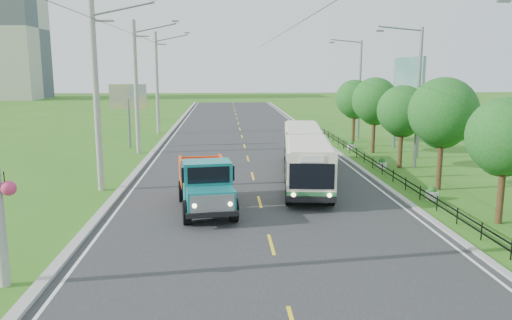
{
  "coord_description": "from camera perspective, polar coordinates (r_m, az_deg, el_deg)",
  "views": [
    {
      "loc": [
        -1.69,
        -17.49,
        6.4
      ],
      "look_at": [
        -0.11,
        7.1,
        1.9
      ],
      "focal_mm": 35.0,
      "sensor_mm": 36.0,
      "label": 1
    }
  ],
  "objects": [
    {
      "name": "billboard_right",
      "position": [
        40.03,
        16.97,
        8.4
      ],
      "size": [
        0.24,
        6.0,
        7.3
      ],
      "color": "slate",
      "rests_on": "ground"
    },
    {
      "name": "tree_second",
      "position": [
        22.96,
        26.57,
        2.04
      ],
      "size": [
        3.18,
        3.26,
        5.3
      ],
      "color": "#382314",
      "rests_on": "ground"
    },
    {
      "name": "curb_left",
      "position": [
        38.42,
        -11.87,
        0.65
      ],
      "size": [
        0.4,
        120.0,
        0.15
      ],
      "primitive_type": "cube",
      "color": "#9E9E99",
      "rests_on": "ground"
    },
    {
      "name": "road",
      "position": [
        38.07,
        -1.08,
        0.69
      ],
      "size": [
        14.0,
        120.0,
        0.02
      ],
      "primitive_type": "cube",
      "color": "#28282B",
      "rests_on": "ground"
    },
    {
      "name": "planter_far",
      "position": [
        41.27,
        10.81,
        1.64
      ],
      "size": [
        0.64,
        0.64,
        0.67
      ],
      "color": "silver",
      "rests_on": "ground"
    },
    {
      "name": "edge_line_right",
      "position": [
        38.93,
        8.75,
        0.8
      ],
      "size": [
        0.12,
        120.0,
        0.0
      ],
      "primitive_type": "cube",
      "color": "silver",
      "rests_on": "road"
    },
    {
      "name": "railing_right",
      "position": [
        33.51,
        13.2,
        -0.42
      ],
      "size": [
        0.04,
        40.0,
        0.6
      ],
      "primitive_type": "cube",
      "color": "black",
      "rests_on": "ground"
    },
    {
      "name": "tree_fourth",
      "position": [
        33.79,
        16.39,
        5.16
      ],
      "size": [
        3.24,
        3.31,
        5.4
      ],
      "color": "#382314",
      "rests_on": "ground"
    },
    {
      "name": "streetlight_mid",
      "position": [
        33.85,
        17.84,
        7.32
      ],
      "size": [
        3.02,
        0.2,
        9.07
      ],
      "color": "slate",
      "rests_on": "ground"
    },
    {
      "name": "dump_truck",
      "position": [
        22.88,
        -5.8,
        -2.38
      ],
      "size": [
        2.92,
        6.03,
        2.44
      ],
      "rotation": [
        0.0,
        0.0,
        0.13
      ],
      "color": "#14787D",
      "rests_on": "ground"
    },
    {
      "name": "edge_line_left",
      "position": [
        38.35,
        -11.05,
        0.58
      ],
      "size": [
        0.12,
        120.0,
        0.0
      ],
      "primitive_type": "cube",
      "color": "silver",
      "rests_on": "road"
    },
    {
      "name": "tree_back",
      "position": [
        45.22,
        11.2,
        6.67
      ],
      "size": [
        3.3,
        3.36,
        5.5
      ],
      "color": "#382314",
      "rests_on": "ground"
    },
    {
      "name": "pole_near",
      "position": [
        27.33,
        -17.73,
        7.12
      ],
      "size": [
        3.51,
        0.32,
        10.0
      ],
      "color": "gray",
      "rests_on": "ground"
    },
    {
      "name": "tree_fifth",
      "position": [
        39.45,
        13.44,
        6.37
      ],
      "size": [
        3.48,
        3.52,
        5.8
      ],
      "color": "#382314",
      "rests_on": "ground"
    },
    {
      "name": "pole_mid",
      "position": [
        39.07,
        -13.5,
        8.15
      ],
      "size": [
        3.51,
        0.32,
        10.0
      ],
      "color": "gray",
      "rests_on": "ground"
    },
    {
      "name": "ground",
      "position": [
        18.7,
        1.75,
        -9.67
      ],
      "size": [
        240.0,
        240.0,
        0.0
      ],
      "primitive_type": "plane",
      "color": "#316A19",
      "rests_on": "ground"
    },
    {
      "name": "streetlight_far",
      "position": [
        47.16,
        11.61,
        8.32
      ],
      "size": [
        3.02,
        0.2,
        9.07
      ],
      "color": "slate",
      "rests_on": "ground"
    },
    {
      "name": "curb_right",
      "position": [
        39.04,
        9.46,
        0.85
      ],
      "size": [
        0.3,
        120.0,
        0.1
      ],
      "primitive_type": "cube",
      "color": "#9E9E99",
      "rests_on": "ground"
    },
    {
      "name": "bus",
      "position": [
        29.25,
        5.6,
        0.9
      ],
      "size": [
        3.83,
        14.13,
        2.7
      ],
      "rotation": [
        0.0,
        0.0,
        -0.11
      ],
      "color": "#296738",
      "rests_on": "ground"
    },
    {
      "name": "billboard_left",
      "position": [
        42.3,
        -14.41,
        6.6
      ],
      "size": [
        3.0,
        0.2,
        5.2
      ],
      "color": "slate",
      "rests_on": "ground"
    },
    {
      "name": "tree_third",
      "position": [
        28.22,
        20.57,
        4.79
      ],
      "size": [
        3.6,
        3.62,
        6.0
      ],
      "color": "#382314",
      "rests_on": "ground"
    },
    {
      "name": "pole_far",
      "position": [
        50.94,
        -11.22,
        8.69
      ],
      "size": [
        3.51,
        0.32,
        10.0
      ],
      "color": "gray",
      "rests_on": "ground"
    },
    {
      "name": "planter_near",
      "position": [
        26.37,
        19.45,
        -3.66
      ],
      "size": [
        0.64,
        0.64,
        0.67
      ],
      "color": "silver",
      "rests_on": "ground"
    },
    {
      "name": "planter_mid",
      "position": [
        33.69,
        14.17,
        -0.43
      ],
      "size": [
        0.64,
        0.64,
        0.67
      ],
      "color": "silver",
      "rests_on": "ground"
    },
    {
      "name": "centre_dash",
      "position": [
        18.7,
        1.75,
        -9.6
      ],
      "size": [
        0.12,
        2.2,
        0.0
      ],
      "primitive_type": "cube",
      "color": "yellow",
      "rests_on": "road"
    }
  ]
}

